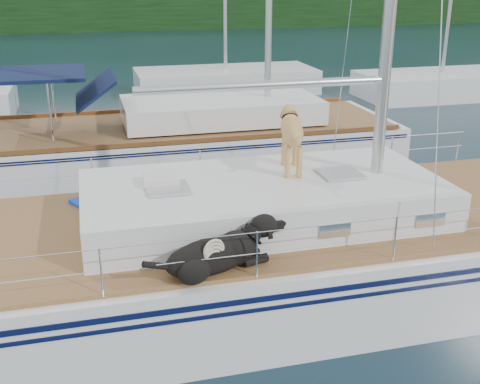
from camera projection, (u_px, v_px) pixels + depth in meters
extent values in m
plane|color=black|center=(212.00, 297.00, 9.17)|extent=(120.00, 120.00, 0.00)
cube|color=#595147|center=(98.00, 22.00, 50.91)|extent=(92.00, 1.00, 1.20)
cube|color=silver|center=(211.00, 268.00, 8.99)|extent=(12.00, 3.80, 1.40)
cube|color=olive|center=(210.00, 223.00, 8.74)|extent=(11.52, 3.50, 0.06)
cube|color=silver|center=(263.00, 199.00, 8.83)|extent=(5.20, 2.50, 0.55)
cylinder|color=silver|center=(265.00, 85.00, 8.25)|extent=(3.60, 0.12, 0.12)
cylinder|color=silver|center=(241.00, 234.00, 6.95)|extent=(10.56, 0.01, 0.01)
cylinder|color=silver|center=(188.00, 152.00, 10.13)|extent=(10.56, 0.01, 0.01)
cube|color=blue|center=(96.00, 200.00, 9.47)|extent=(0.84, 0.76, 0.05)
cube|color=silver|center=(161.00, 180.00, 8.60)|extent=(0.52, 0.43, 0.13)
torus|color=beige|center=(214.00, 250.00, 7.01)|extent=(0.37, 0.22, 0.36)
cube|color=silver|center=(175.00, 151.00, 14.98)|extent=(11.00, 3.50, 1.30)
cube|color=olive|center=(174.00, 126.00, 14.76)|extent=(10.56, 3.29, 0.06)
cube|color=silver|center=(221.00, 109.00, 14.92)|extent=(4.80, 2.30, 0.55)
cube|color=#101D42|center=(30.00, 74.00, 13.52)|extent=(2.40, 2.30, 0.08)
cube|color=silver|center=(226.00, 83.00, 24.50)|extent=(7.20, 3.00, 1.10)
cube|color=silver|center=(441.00, 86.00, 23.67)|extent=(6.40, 3.00, 1.10)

